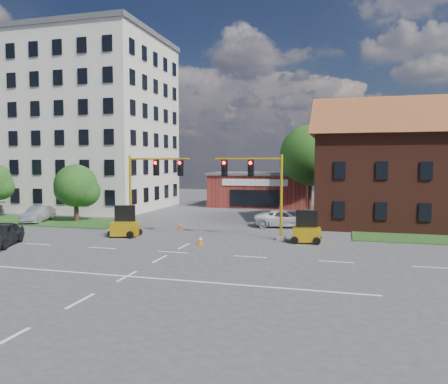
# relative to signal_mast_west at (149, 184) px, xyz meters

# --- Properties ---
(ground) EXTENTS (120.00, 120.00, 0.00)m
(ground) POSITION_rel_signal_mast_west_xyz_m (4.36, -6.00, -3.92)
(ground) COLOR #414144
(ground) RESTS_ON ground
(grass_verge_nw) EXTENTS (22.00, 6.00, 0.08)m
(grass_verge_nw) POSITION_rel_signal_mast_west_xyz_m (-15.64, 4.00, -3.88)
(grass_verge_nw) COLOR #21491B
(grass_verge_nw) RESTS_ON ground
(lane_markings) EXTENTS (60.00, 36.00, 0.01)m
(lane_markings) POSITION_rel_signal_mast_west_xyz_m (4.36, -9.00, -3.91)
(lane_markings) COLOR white
(lane_markings) RESTS_ON ground
(office_block) EXTENTS (18.40, 15.40, 20.60)m
(office_block) POSITION_rel_signal_mast_west_xyz_m (-15.64, 15.91, 6.39)
(office_block) COLOR silver
(office_block) RESTS_ON ground
(brick_shop) EXTENTS (12.40, 8.40, 4.30)m
(brick_shop) POSITION_rel_signal_mast_west_xyz_m (4.36, 23.99, -1.76)
(brick_shop) COLOR maroon
(brick_shop) RESTS_ON ground
(townhouse_row) EXTENTS (21.00, 11.00, 11.50)m
(townhouse_row) POSITION_rel_signal_mast_west_xyz_m (22.36, 10.00, 2.01)
(townhouse_row) COLOR #532418
(townhouse_row) RESTS_ON ground
(tree_large) EXTENTS (7.60, 7.24, 10.06)m
(tree_large) POSITION_rel_signal_mast_west_xyz_m (11.22, 21.08, 2.25)
(tree_large) COLOR #3D2916
(tree_large) RESTS_ON ground
(tree_nw_front) EXTENTS (4.21, 4.01, 5.43)m
(tree_nw_front) POSITION_rel_signal_mast_west_xyz_m (-9.44, 4.58, -0.64)
(tree_nw_front) COLOR #3D2916
(tree_nw_front) RESTS_ON ground
(signal_mast_west) EXTENTS (5.30, 0.60, 6.20)m
(signal_mast_west) POSITION_rel_signal_mast_west_xyz_m (0.00, 0.00, 0.00)
(signal_mast_west) COLOR gray
(signal_mast_west) RESTS_ON ground
(signal_mast_east) EXTENTS (5.30, 0.60, 6.20)m
(signal_mast_east) POSITION_rel_signal_mast_west_xyz_m (8.71, 0.00, 0.00)
(signal_mast_east) COLOR gray
(signal_mast_east) RESTS_ON ground
(trailer_west) EXTENTS (2.28, 1.81, 2.28)m
(trailer_west) POSITION_rel_signal_mast_west_xyz_m (-1.28, -1.63, -3.21)
(trailer_west) COLOR gold
(trailer_west) RESTS_ON ground
(trailer_east) EXTENTS (2.05, 1.48, 2.19)m
(trailer_east) POSITION_rel_signal_mast_west_xyz_m (12.23, -0.53, -3.23)
(trailer_east) COLOR gold
(trailer_east) RESTS_ON ground
(cone_a) EXTENTS (0.40, 0.40, 0.70)m
(cone_a) POSITION_rel_signal_mast_west_xyz_m (-1.72, -0.27, -3.58)
(cone_a) COLOR orange
(cone_a) RESTS_ON ground
(cone_b) EXTENTS (0.40, 0.40, 0.70)m
(cone_b) POSITION_rel_signal_mast_west_xyz_m (1.52, 2.85, -3.58)
(cone_b) COLOR orange
(cone_b) RESTS_ON ground
(cone_c) EXTENTS (0.40, 0.40, 0.70)m
(cone_c) POSITION_rel_signal_mast_west_xyz_m (5.29, -3.33, -3.58)
(cone_c) COLOR orange
(cone_c) RESTS_ON ground
(cone_d) EXTENTS (0.40, 0.40, 0.70)m
(cone_d) POSITION_rel_signal_mast_west_xyz_m (11.50, -0.84, -3.58)
(cone_d) COLOR orange
(cone_d) RESTS_ON ground
(pickup_white) EXTENTS (5.47, 3.15, 1.43)m
(pickup_white) POSITION_rel_signal_mast_west_xyz_m (9.72, 6.55, -3.20)
(pickup_white) COLOR white
(pickup_white) RESTS_ON ground
(sedan_dark) EXTENTS (3.42, 5.01, 1.59)m
(sedan_dark) POSITION_rel_signal_mast_west_xyz_m (-7.63, -7.16, -3.13)
(sedan_dark) COLOR black
(sedan_dark) RESTS_ON ground
(sedan_silver_front) EXTENTS (2.59, 4.72, 1.47)m
(sedan_silver_front) POSITION_rel_signal_mast_west_xyz_m (-13.07, 3.45, -3.18)
(sedan_silver_front) COLOR #B1B4B9
(sedan_silver_front) RESTS_ON ground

